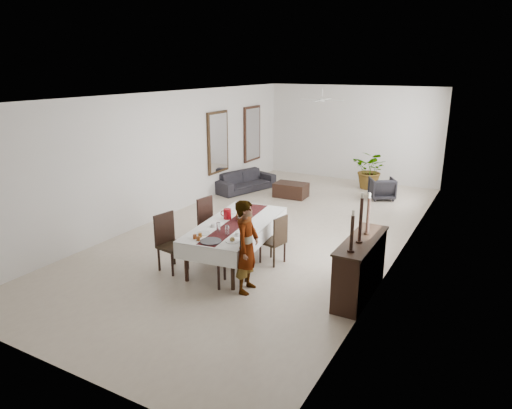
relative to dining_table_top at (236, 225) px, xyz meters
name	(u,v)px	position (x,y,z in m)	size (l,w,h in m)	color
floor	(272,231)	(-0.16, 1.89, -0.77)	(6.00, 12.00, 0.00)	beige
ceiling	(273,94)	(-0.16, 1.89, 2.43)	(6.00, 12.00, 0.02)	white
wall_back	(352,134)	(-0.16, 7.89, 0.83)	(6.00, 0.02, 3.20)	white
wall_front	(46,256)	(-0.16, -4.11, 0.83)	(6.00, 0.02, 3.20)	white
wall_left	(170,154)	(-3.16, 1.89, 0.83)	(0.02, 12.00, 3.20)	white
wall_right	(406,181)	(2.84, 1.89, 0.83)	(0.02, 12.00, 3.20)	white
dining_table_top	(236,225)	(0.00, 0.00, 0.00)	(1.06, 2.54, 0.05)	black
table_leg_fl	(186,262)	(-0.31, -1.26, -0.40)	(0.07, 0.07, 0.74)	black
table_leg_fr	(233,270)	(0.62, -1.14, -0.40)	(0.07, 0.07, 0.74)	black
table_leg_bl	(239,222)	(-0.62, 1.14, -0.40)	(0.07, 0.07, 0.74)	black
table_leg_br	(277,227)	(0.31, 1.26, -0.40)	(0.07, 0.07, 0.74)	black
tablecloth_top	(236,223)	(0.00, 0.00, 0.03)	(1.25, 2.73, 0.01)	white
tablecloth_drape_left	(209,226)	(-0.61, -0.08, -0.12)	(0.01, 2.73, 0.32)	silver
tablecloth_drape_right	(265,234)	(0.61, 0.08, -0.12)	(0.01, 2.73, 0.32)	silver
tablecloth_drape_near	(205,255)	(0.18, -1.35, -0.12)	(1.25, 0.01, 0.32)	white
tablecloth_drape_far	(260,211)	(-0.18, 1.35, -0.12)	(1.25, 0.01, 0.32)	white
table_runner	(236,223)	(0.00, 0.00, 0.04)	(0.37, 2.64, 0.00)	#4E1617
red_pitcher	(227,214)	(-0.28, 0.12, 0.14)	(0.16, 0.16, 0.21)	maroon
pitcher_handle	(223,213)	(-0.37, 0.11, 0.14)	(0.13, 0.13, 0.02)	maroon
wine_glass_near	(227,230)	(0.21, -0.67, 0.13)	(0.07, 0.07, 0.18)	white
wine_glass_mid	(218,227)	(-0.03, -0.59, 0.13)	(0.07, 0.07, 0.18)	white
wine_glass_far	(240,218)	(0.05, 0.06, 0.13)	(0.07, 0.07, 0.18)	silver
teacup_right	(238,234)	(0.40, -0.59, 0.07)	(0.10, 0.10, 0.06)	white
saucer_right	(238,235)	(0.40, -0.59, 0.04)	(0.16, 0.16, 0.01)	silver
teacup_left	(213,225)	(-0.27, -0.41, 0.07)	(0.10, 0.10, 0.06)	white
saucer_left	(213,226)	(-0.27, -0.41, 0.04)	(0.16, 0.16, 0.01)	silver
plate_near_right	(232,241)	(0.47, -0.90, 0.05)	(0.25, 0.25, 0.02)	white
bread_near_right	(232,239)	(0.47, -0.90, 0.08)	(0.10, 0.10, 0.10)	tan
plate_near_left	(203,233)	(-0.21, -0.83, 0.05)	(0.25, 0.25, 0.02)	silver
plate_far_left	(233,212)	(-0.41, 0.53, 0.05)	(0.25, 0.25, 0.02)	white
serving_tray	(211,241)	(0.14, -1.10, 0.05)	(0.38, 0.38, 0.02)	#3D3D42
jam_jar_a	(198,239)	(-0.08, -1.16, 0.08)	(0.07, 0.07, 0.08)	brown
jam_jar_b	(195,237)	(-0.20, -1.11, 0.08)	(0.07, 0.07, 0.08)	#873913
jam_jar_c	(200,235)	(-0.16, -1.00, 0.08)	(0.07, 0.07, 0.08)	#935215
fruit_basket	(244,217)	(0.02, 0.27, 0.09)	(0.32, 0.32, 0.11)	brown
fruit_red	(245,213)	(0.05, 0.29, 0.17)	(0.10, 0.10, 0.10)	maroon
fruit_green	(242,212)	(-0.03, 0.29, 0.17)	(0.08, 0.08, 0.08)	olive
fruit_yellow	(243,214)	(0.03, 0.22, 0.17)	(0.09, 0.09, 0.09)	yellow
chair_right_near_seat	(232,260)	(0.53, -1.01, -0.26)	(0.49, 0.49, 0.06)	black
chair_right_near_leg_fl	(241,279)	(0.78, -1.14, -0.53)	(0.05, 0.05, 0.48)	black
chair_right_near_leg_fr	(246,270)	(0.66, -0.76, -0.53)	(0.05, 0.05, 0.48)	black
chair_right_near_leg_bl	(219,277)	(0.40, -1.26, -0.53)	(0.05, 0.05, 0.48)	black
chair_right_near_leg_br	(225,268)	(0.28, -0.88, -0.53)	(0.05, 0.05, 0.48)	black
chair_right_near_back	(244,243)	(0.74, -0.94, 0.07)	(0.49, 0.04, 0.62)	black
chair_right_far_seat	(273,242)	(0.69, 0.25, -0.32)	(0.42, 0.42, 0.05)	black
chair_right_far_leg_fl	(274,257)	(0.83, 0.05, -0.56)	(0.04, 0.04, 0.42)	black
chair_right_far_leg_fr	(285,252)	(0.90, 0.39, -0.56)	(0.04, 0.04, 0.42)	black
chair_right_far_leg_bl	(260,253)	(0.49, 0.12, -0.56)	(0.04, 0.04, 0.42)	black
chair_right_far_leg_br	(271,248)	(0.56, 0.46, -0.56)	(0.04, 0.04, 0.42)	black
chair_right_far_back	(281,230)	(0.88, 0.22, -0.03)	(0.42, 0.04, 0.54)	black
chair_left_near_seat	(173,246)	(-0.82, -1.00, -0.27)	(0.47, 0.47, 0.05)	black
chair_left_near_leg_fl	(174,253)	(-0.98, -0.77, -0.53)	(0.05, 0.05, 0.47)	black
chair_left_near_leg_fr	(159,259)	(-1.04, -1.15, -0.53)	(0.05, 0.05, 0.47)	black
chair_left_near_leg_bl	(188,258)	(-0.60, -0.84, -0.53)	(0.05, 0.05, 0.47)	black
chair_left_near_leg_br	(172,265)	(-0.66, -1.22, -0.53)	(0.05, 0.05, 0.47)	black
chair_left_near_back	(164,228)	(-1.03, -0.96, 0.05)	(0.47, 0.04, 0.60)	black
chair_left_far_seat	(212,226)	(-0.84, 0.38, -0.29)	(0.46, 0.46, 0.05)	black
chair_left_far_leg_fl	(212,233)	(-0.99, 0.59, -0.54)	(0.05, 0.05, 0.45)	black
chair_left_far_leg_fr	(200,237)	(-1.05, 0.22, -0.54)	(0.05, 0.05, 0.45)	black
chair_left_far_leg_bl	(225,236)	(-0.62, 0.53, -0.54)	(0.05, 0.05, 0.45)	black
chair_left_far_leg_br	(213,241)	(-0.68, 0.16, -0.54)	(0.05, 0.05, 0.45)	black
chair_left_far_back	(205,210)	(-1.04, 0.41, 0.03)	(0.46, 0.04, 0.58)	black
woman	(247,247)	(0.84, -1.03, 0.06)	(0.60, 0.40, 1.65)	gray
sideboard_body	(360,269)	(2.62, -0.26, -0.27)	(0.44, 1.67, 1.00)	black
sideboard_top	(362,240)	(2.62, -0.26, 0.25)	(0.49, 1.73, 0.03)	black
candlestick_near_base	(351,251)	(2.62, -0.87, 0.28)	(0.11, 0.11, 0.03)	black
candlestick_near_shaft	(352,233)	(2.62, -0.87, 0.58)	(0.06, 0.06, 0.56)	black
candlestick_near_candle	(353,213)	(2.62, -0.87, 0.90)	(0.04, 0.04, 0.09)	white
candlestick_mid_base	(359,242)	(2.62, -0.43, 0.28)	(0.11, 0.11, 0.03)	black
candlestick_mid_shaft	(361,220)	(2.62, -0.43, 0.66)	(0.06, 0.06, 0.72)	black
candlestick_mid_candle	(362,195)	(2.62, -0.43, 1.07)	(0.04, 0.04, 0.09)	beige
candlestick_far_base	(367,233)	(2.62, 0.01, 0.28)	(0.11, 0.11, 0.03)	black
candlestick_far_shaft	(368,215)	(2.62, 0.01, 0.61)	(0.06, 0.06, 0.61)	black
candlestick_far_candle	(370,196)	(2.62, 0.01, 0.96)	(0.04, 0.04, 0.09)	white
sofa	(245,181)	(-2.62, 4.83, -0.47)	(2.06, 0.80, 0.60)	#272429
armchair	(382,189)	(1.45, 5.93, -0.45)	(0.69, 0.71, 0.64)	#262429
coffee_table	(291,190)	(-1.01, 4.83, -0.55)	(0.96, 0.64, 0.43)	black
potted_plant	(371,170)	(0.82, 6.98, -0.15)	(1.11, 0.96, 1.23)	#2C6126
mirror_frame_near	(218,142)	(-3.12, 4.09, 0.83)	(0.06, 1.05, 1.85)	black
mirror_glass_near	(219,143)	(-3.09, 4.09, 0.83)	(0.01, 0.90, 1.70)	silver
mirror_frame_far	(252,134)	(-3.12, 6.19, 0.83)	(0.06, 1.05, 1.85)	black
mirror_glass_far	(253,134)	(-3.09, 6.19, 0.83)	(0.01, 0.90, 1.70)	silver
fan_rod	(322,93)	(-0.16, 4.89, 2.33)	(0.04, 0.04, 0.20)	silver
fan_hub	(322,100)	(-0.16, 4.89, 2.13)	(0.16, 0.16, 0.08)	silver
fan_blade_n	(326,99)	(-0.16, 5.24, 2.13)	(0.10, 0.55, 0.01)	white
fan_blade_s	(317,101)	(-0.16, 4.54, 2.13)	(0.10, 0.55, 0.01)	silver
fan_blade_e	(334,100)	(0.19, 4.89, 2.13)	(0.55, 0.10, 0.01)	silver
fan_blade_w	(310,100)	(-0.51, 4.89, 2.13)	(0.55, 0.10, 0.01)	silver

